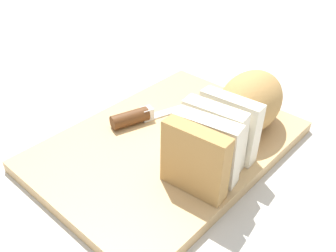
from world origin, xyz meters
The scene contains 6 objects.
ground_plane centered at (0.00, 0.00, 0.00)m, with size 3.00×3.00×0.00m, color beige.
cutting_board centered at (0.00, 0.00, 0.01)m, with size 0.43×0.31×0.02m, color tan.
bread_loaf centered at (-0.07, 0.08, 0.07)m, with size 0.28×0.13×0.10m.
bread_knife centered at (-0.02, -0.07, 0.03)m, with size 0.29×0.12×0.03m.
crumb_near_knife centered at (-0.05, 0.04, 0.02)m, with size 0.01×0.01×0.01m, color #996633.
crumb_near_loaf centered at (-0.04, -0.04, 0.02)m, with size 0.01×0.01×0.01m, color #996633.
Camera 1 is at (0.37, 0.33, 0.40)m, focal length 40.09 mm.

